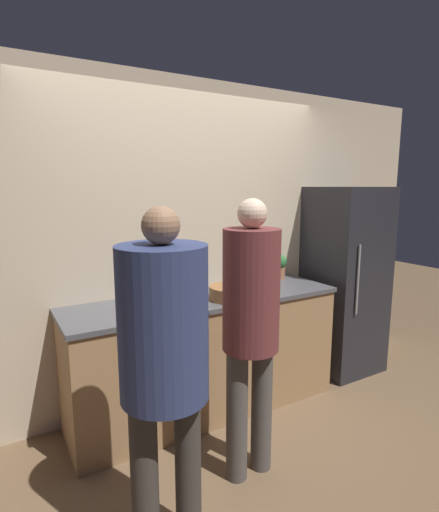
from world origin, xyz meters
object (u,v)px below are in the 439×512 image
Objects in this scene: bottle_dark at (157,297)px; cup_yellow at (196,287)px; refrigerator at (344,280)px; bottle_green at (174,295)px; utensil_crock at (250,274)px; person_center at (251,318)px; person_left at (164,349)px; potted_plant at (279,265)px; fruit_bowl at (231,292)px.

cup_yellow is (0.42, 0.25, -0.03)m from bottle_dark.
refrigerator is at bearing -6.05° from cup_yellow.
bottle_green is at bearing -26.65° from bottle_dark.
bottle_dark is at bearing -163.45° from utensil_crock.
person_center is 1.18m from utensil_crock.
utensil_crock is at bearing 16.55° from bottle_dark.
person_left is 0.98m from bottle_dark.
potted_plant is (1.00, 0.98, 0.05)m from person_center.
refrigerator is 8.45× the size of bottle_dark.
bottle_green is at bearing 63.32° from person_left.
cup_yellow is (-0.56, -0.04, -0.03)m from utensil_crock.
person_center is at bearing -71.79° from bottle_green.
potted_plant reaches higher than cup_yellow.
person_center reaches higher than person_left.
bottle_dark reaches higher than cup_yellow.
person_center is at bearing -135.63° from potted_plant.
person_center is (-1.63, -0.77, 0.12)m from refrigerator.
person_center reaches higher than utensil_crock.
bottle_dark is 1.34m from potted_plant.
refrigerator is at bearing 2.52° from bottle_dark.
utensil_crock is 2.76× the size of cup_yellow.
utensil_crock is at bearing 21.24° from bottle_green.
person_left is 6.89× the size of bottle_green.
cup_yellow is (0.32, 0.30, -0.05)m from bottle_green.
bottle_dark is (-0.57, 0.06, 0.03)m from fruit_bowl.
fruit_bowl is 1.26× the size of utensil_crock.
person_center reaches higher than fruit_bowl.
cup_yellow is (-0.14, 0.31, -0.00)m from fruit_bowl.
potted_plant is (0.89, 0.05, 0.08)m from cup_yellow.
fruit_bowl reaches higher than cup_yellow.
bottle_dark is 2.20× the size of cup_yellow.
person_center reaches higher than potted_plant.
bottle_green reaches higher than cup_yellow.
refrigerator is 1.81m from person_center.
cup_yellow is (0.76, 1.17, -0.06)m from person_left.
cup_yellow is at bearing 115.02° from fruit_bowl.
utensil_crock reaches higher than potted_plant.
bottle_dark is at bearing -177.48° from refrigerator.
potted_plant is at bearing 0.35° from utensil_crock.
person_center is 5.14× the size of fruit_bowl.
person_center is at bearing -96.95° from cup_yellow.
refrigerator is 7.20× the size of bottle_green.
fruit_bowl is at bearing -173.94° from refrigerator.
bottle_dark is 0.92× the size of potted_plant.
utensil_crock is at bearing 4.59° from cup_yellow.
person_left reaches higher than bottle_dark.
fruit_bowl is at bearing -6.10° from bottle_dark.
person_center is 0.94m from cup_yellow.
person_left is at bearing -116.68° from bottle_green.
bottle_green reaches higher than bottle_dark.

